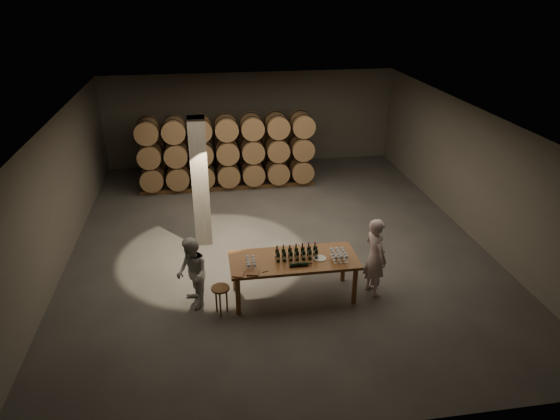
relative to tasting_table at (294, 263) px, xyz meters
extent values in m
plane|color=#4C4A48|center=(0.00, 2.50, -0.80)|extent=(12.00, 12.00, 0.00)
plane|color=#605E59|center=(0.00, 2.50, 2.40)|extent=(12.00, 12.00, 0.00)
plane|color=slate|center=(0.00, 8.50, 0.80)|extent=(10.00, 0.00, 10.00)
plane|color=slate|center=(0.00, -3.50, 0.80)|extent=(10.00, 0.00, 10.00)
plane|color=slate|center=(-5.00, 2.50, 0.80)|extent=(0.00, 12.00, 12.00)
plane|color=slate|center=(5.00, 2.50, 0.80)|extent=(0.00, 12.00, 12.00)
cube|color=#68645A|center=(-1.80, 2.70, 0.80)|extent=(0.40, 0.40, 3.20)
cylinder|color=brown|center=(-1.18, -0.43, -0.38)|extent=(0.10, 0.10, 0.84)
cylinder|color=brown|center=(1.18, -0.43, -0.38)|extent=(0.10, 0.10, 0.84)
cylinder|color=brown|center=(-1.18, 0.43, -0.38)|extent=(0.10, 0.10, 0.84)
cylinder|color=brown|center=(1.18, 0.43, -0.38)|extent=(0.10, 0.10, 0.84)
cube|color=brown|center=(0.00, 0.00, 0.07)|extent=(2.60, 1.10, 0.06)
cube|color=brown|center=(-0.96, 7.40, -0.74)|extent=(5.48, 0.10, 0.12)
cube|color=brown|center=(-0.96, 8.00, -0.74)|extent=(5.48, 0.10, 0.12)
cylinder|color=#A27549|center=(-3.30, 7.70, -0.33)|extent=(0.70, 0.95, 0.70)
cylinder|color=black|center=(-3.30, 7.44, -0.33)|extent=(0.73, 0.04, 0.73)
cylinder|color=black|center=(-3.30, 7.96, -0.33)|extent=(0.73, 0.04, 0.73)
cylinder|color=#A27549|center=(-2.52, 7.70, -0.33)|extent=(0.70, 0.95, 0.70)
cylinder|color=black|center=(-2.52, 7.44, -0.33)|extent=(0.73, 0.04, 0.73)
cylinder|color=black|center=(-2.52, 7.96, -0.33)|extent=(0.73, 0.04, 0.73)
cylinder|color=#A27549|center=(-1.74, 7.70, -0.33)|extent=(0.70, 0.95, 0.70)
cylinder|color=black|center=(-1.74, 7.44, -0.33)|extent=(0.73, 0.04, 0.73)
cylinder|color=black|center=(-1.74, 7.96, -0.33)|extent=(0.73, 0.04, 0.73)
cylinder|color=#A27549|center=(-0.96, 7.70, -0.33)|extent=(0.70, 0.95, 0.70)
cylinder|color=black|center=(-0.96, 7.44, -0.33)|extent=(0.73, 0.04, 0.73)
cylinder|color=black|center=(-0.96, 7.96, -0.33)|extent=(0.73, 0.04, 0.73)
cylinder|color=#A27549|center=(-0.18, 7.70, -0.33)|extent=(0.70, 0.95, 0.70)
cylinder|color=black|center=(-0.18, 7.44, -0.33)|extent=(0.73, 0.04, 0.73)
cylinder|color=black|center=(-0.18, 7.96, -0.33)|extent=(0.73, 0.04, 0.73)
cylinder|color=#A27549|center=(0.60, 7.70, -0.33)|extent=(0.70, 0.95, 0.70)
cylinder|color=black|center=(0.60, 7.44, -0.33)|extent=(0.73, 0.04, 0.73)
cylinder|color=black|center=(0.60, 7.96, -0.33)|extent=(0.73, 0.04, 0.73)
cylinder|color=#A27549|center=(1.38, 7.70, -0.33)|extent=(0.70, 0.95, 0.70)
cylinder|color=black|center=(1.38, 7.44, -0.33)|extent=(0.73, 0.04, 0.73)
cylinder|color=black|center=(1.38, 7.96, -0.33)|extent=(0.73, 0.04, 0.73)
cylinder|color=#A27549|center=(-3.30, 7.70, 0.41)|extent=(0.70, 0.95, 0.70)
cylinder|color=black|center=(-3.30, 7.44, 0.41)|extent=(0.73, 0.04, 0.73)
cylinder|color=black|center=(-3.30, 7.96, 0.41)|extent=(0.73, 0.04, 0.73)
cylinder|color=#A27549|center=(-2.52, 7.70, 0.41)|extent=(0.70, 0.95, 0.70)
cylinder|color=black|center=(-2.52, 7.44, 0.41)|extent=(0.73, 0.04, 0.73)
cylinder|color=black|center=(-2.52, 7.96, 0.41)|extent=(0.73, 0.04, 0.73)
cylinder|color=#A27549|center=(-1.74, 7.70, 0.41)|extent=(0.70, 0.95, 0.70)
cylinder|color=black|center=(-1.74, 7.44, 0.41)|extent=(0.73, 0.04, 0.73)
cylinder|color=black|center=(-1.74, 7.96, 0.41)|extent=(0.73, 0.04, 0.73)
cylinder|color=#A27549|center=(-0.96, 7.70, 0.41)|extent=(0.70, 0.95, 0.70)
cylinder|color=black|center=(-0.96, 7.44, 0.41)|extent=(0.73, 0.04, 0.73)
cylinder|color=black|center=(-0.96, 7.96, 0.41)|extent=(0.73, 0.04, 0.73)
cylinder|color=#A27549|center=(-0.18, 7.70, 0.41)|extent=(0.70, 0.95, 0.70)
cylinder|color=black|center=(-0.18, 7.44, 0.41)|extent=(0.73, 0.04, 0.73)
cylinder|color=black|center=(-0.18, 7.96, 0.41)|extent=(0.73, 0.04, 0.73)
cylinder|color=#A27549|center=(0.60, 7.70, 0.41)|extent=(0.70, 0.95, 0.70)
cylinder|color=black|center=(0.60, 7.44, 0.41)|extent=(0.73, 0.04, 0.73)
cylinder|color=black|center=(0.60, 7.96, 0.41)|extent=(0.73, 0.04, 0.73)
cylinder|color=#A27549|center=(1.38, 7.70, 0.41)|extent=(0.70, 0.95, 0.70)
cylinder|color=black|center=(1.38, 7.44, 0.41)|extent=(0.73, 0.04, 0.73)
cylinder|color=black|center=(1.38, 7.96, 0.41)|extent=(0.73, 0.04, 0.73)
cube|color=brown|center=(-0.96, 6.00, -0.74)|extent=(5.48, 0.10, 0.12)
cube|color=brown|center=(-0.96, 6.60, -0.74)|extent=(5.48, 0.10, 0.12)
cylinder|color=#A27549|center=(-3.30, 6.30, -0.33)|extent=(0.70, 0.95, 0.70)
cylinder|color=black|center=(-3.30, 6.04, -0.33)|extent=(0.73, 0.04, 0.73)
cylinder|color=black|center=(-3.30, 6.56, -0.33)|extent=(0.73, 0.04, 0.73)
cylinder|color=#A27549|center=(-2.52, 6.30, -0.33)|extent=(0.70, 0.95, 0.70)
cylinder|color=black|center=(-2.52, 6.04, -0.33)|extent=(0.73, 0.04, 0.73)
cylinder|color=black|center=(-2.52, 6.56, -0.33)|extent=(0.73, 0.04, 0.73)
cylinder|color=#A27549|center=(-1.74, 6.30, -0.33)|extent=(0.70, 0.95, 0.70)
cylinder|color=black|center=(-1.74, 6.04, -0.33)|extent=(0.73, 0.04, 0.73)
cylinder|color=black|center=(-1.74, 6.56, -0.33)|extent=(0.73, 0.04, 0.73)
cylinder|color=#A27549|center=(-0.96, 6.30, -0.33)|extent=(0.70, 0.95, 0.70)
cylinder|color=black|center=(-0.96, 6.04, -0.33)|extent=(0.73, 0.04, 0.73)
cylinder|color=black|center=(-0.96, 6.56, -0.33)|extent=(0.73, 0.04, 0.73)
cylinder|color=#A27549|center=(-0.18, 6.30, -0.33)|extent=(0.70, 0.95, 0.70)
cylinder|color=black|center=(-0.18, 6.04, -0.33)|extent=(0.73, 0.04, 0.73)
cylinder|color=black|center=(-0.18, 6.56, -0.33)|extent=(0.73, 0.04, 0.73)
cylinder|color=#A27549|center=(0.60, 6.30, -0.33)|extent=(0.70, 0.95, 0.70)
cylinder|color=black|center=(0.60, 6.04, -0.33)|extent=(0.73, 0.04, 0.73)
cylinder|color=black|center=(0.60, 6.56, -0.33)|extent=(0.73, 0.04, 0.73)
cylinder|color=#A27549|center=(1.38, 6.30, -0.33)|extent=(0.70, 0.95, 0.70)
cylinder|color=black|center=(1.38, 6.04, -0.33)|extent=(0.73, 0.04, 0.73)
cylinder|color=black|center=(1.38, 6.56, -0.33)|extent=(0.73, 0.04, 0.73)
cylinder|color=#A27549|center=(-3.30, 6.30, 0.41)|extent=(0.70, 0.95, 0.70)
cylinder|color=black|center=(-3.30, 6.04, 0.41)|extent=(0.73, 0.04, 0.73)
cylinder|color=black|center=(-3.30, 6.56, 0.41)|extent=(0.73, 0.04, 0.73)
cylinder|color=#A27549|center=(-2.52, 6.30, 0.41)|extent=(0.70, 0.95, 0.70)
cylinder|color=black|center=(-2.52, 6.04, 0.41)|extent=(0.73, 0.04, 0.73)
cylinder|color=black|center=(-2.52, 6.56, 0.41)|extent=(0.73, 0.04, 0.73)
cylinder|color=#A27549|center=(-1.74, 6.30, 0.41)|extent=(0.70, 0.95, 0.70)
cylinder|color=black|center=(-1.74, 6.04, 0.41)|extent=(0.73, 0.04, 0.73)
cylinder|color=black|center=(-1.74, 6.56, 0.41)|extent=(0.73, 0.04, 0.73)
cylinder|color=#A27549|center=(-0.96, 6.30, 0.41)|extent=(0.70, 0.95, 0.70)
cylinder|color=black|center=(-0.96, 6.04, 0.41)|extent=(0.73, 0.04, 0.73)
cylinder|color=black|center=(-0.96, 6.56, 0.41)|extent=(0.73, 0.04, 0.73)
cylinder|color=#A27549|center=(-0.18, 6.30, 0.41)|extent=(0.70, 0.95, 0.70)
cylinder|color=black|center=(-0.18, 6.04, 0.41)|extent=(0.73, 0.04, 0.73)
cylinder|color=black|center=(-0.18, 6.56, 0.41)|extent=(0.73, 0.04, 0.73)
cylinder|color=#A27549|center=(0.60, 6.30, 0.41)|extent=(0.70, 0.95, 0.70)
cylinder|color=black|center=(0.60, 6.04, 0.41)|extent=(0.73, 0.04, 0.73)
cylinder|color=black|center=(0.60, 6.56, 0.41)|extent=(0.73, 0.04, 0.73)
cylinder|color=#A27549|center=(1.38, 6.30, 0.41)|extent=(0.70, 0.95, 0.70)
cylinder|color=black|center=(1.38, 6.04, 0.41)|extent=(0.73, 0.04, 0.73)
cylinder|color=black|center=(1.38, 6.56, 0.41)|extent=(0.73, 0.04, 0.73)
cylinder|color=#A27549|center=(-3.30, 6.30, 1.15)|extent=(0.70, 0.95, 0.70)
cylinder|color=black|center=(-3.30, 6.04, 1.15)|extent=(0.73, 0.04, 0.73)
cylinder|color=black|center=(-3.30, 6.56, 1.15)|extent=(0.73, 0.04, 0.73)
cylinder|color=#A27549|center=(-2.52, 6.30, 1.15)|extent=(0.70, 0.95, 0.70)
cylinder|color=black|center=(-2.52, 6.04, 1.15)|extent=(0.73, 0.04, 0.73)
cylinder|color=black|center=(-2.52, 6.56, 1.15)|extent=(0.73, 0.04, 0.73)
cylinder|color=#A27549|center=(-1.74, 6.30, 1.15)|extent=(0.70, 0.95, 0.70)
cylinder|color=black|center=(-1.74, 6.04, 1.15)|extent=(0.73, 0.04, 0.73)
cylinder|color=black|center=(-1.74, 6.56, 1.15)|extent=(0.73, 0.04, 0.73)
cylinder|color=#A27549|center=(-0.96, 6.30, 1.15)|extent=(0.70, 0.95, 0.70)
cylinder|color=black|center=(-0.96, 6.04, 1.15)|extent=(0.73, 0.04, 0.73)
cylinder|color=black|center=(-0.96, 6.56, 1.15)|extent=(0.73, 0.04, 0.73)
cylinder|color=#A27549|center=(-0.18, 6.30, 1.15)|extent=(0.70, 0.95, 0.70)
cylinder|color=black|center=(-0.18, 6.04, 1.15)|extent=(0.73, 0.04, 0.73)
cylinder|color=black|center=(-0.18, 6.56, 1.15)|extent=(0.73, 0.04, 0.73)
cylinder|color=#A27549|center=(0.60, 6.30, 1.15)|extent=(0.70, 0.95, 0.70)
cylinder|color=black|center=(0.60, 6.04, 1.15)|extent=(0.73, 0.04, 0.73)
cylinder|color=black|center=(0.60, 6.56, 1.15)|extent=(0.73, 0.04, 0.73)
cylinder|color=#A27549|center=(1.38, 6.30, 1.15)|extent=(0.70, 0.95, 0.70)
cylinder|color=black|center=(1.38, 6.04, 1.15)|extent=(0.73, 0.04, 0.73)
cylinder|color=black|center=(1.38, 6.56, 1.15)|extent=(0.73, 0.04, 0.73)
cylinder|color=black|center=(-0.33, -0.07, 0.20)|extent=(0.07, 0.07, 0.20)
cylinder|color=silver|center=(-0.33, -0.07, 0.19)|extent=(0.07, 0.07, 0.06)
cylinder|color=black|center=(-0.33, -0.07, 0.34)|extent=(0.03, 0.03, 0.08)
cylinder|color=yellow|center=(-0.33, -0.07, 0.39)|extent=(0.03, 0.03, 0.02)
cylinder|color=black|center=(-0.33, 0.08, 0.20)|extent=(0.07, 0.07, 0.20)
cylinder|color=silver|center=(-0.33, 0.08, 0.19)|extent=(0.07, 0.07, 0.06)
cylinder|color=black|center=(-0.33, 0.08, 0.34)|extent=(0.03, 0.03, 0.08)
cylinder|color=maroon|center=(-0.33, 0.08, 0.39)|extent=(0.03, 0.03, 0.02)
cylinder|color=black|center=(-0.20, -0.07, 0.20)|extent=(0.07, 0.07, 0.20)
cylinder|color=silver|center=(-0.20, -0.07, 0.19)|extent=(0.07, 0.07, 0.06)
cylinder|color=black|center=(-0.20, -0.07, 0.34)|extent=(0.03, 0.03, 0.08)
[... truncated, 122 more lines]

